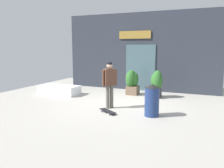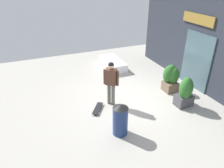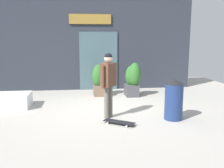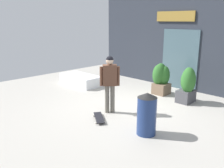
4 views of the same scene
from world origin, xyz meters
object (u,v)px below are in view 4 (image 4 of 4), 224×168
skateboarder (110,79)px  trash_bin (147,114)px  planter_box_left (187,85)px  skateboard (99,118)px  planter_box_right (161,77)px

skateboarder → trash_bin: (1.64, -0.37, -0.51)m
skateboarder → trash_bin: 1.76m
planter_box_left → trash_bin: 2.87m
skateboard → planter_box_left: size_ratio=0.63×
skateboarder → planter_box_left: 2.75m
planter_box_left → skateboard: bearing=-107.7°
skateboarder → planter_box_right: (-0.03, 2.67, -0.41)m
planter_box_left → planter_box_right: planter_box_left is taller
planter_box_right → trash_bin: size_ratio=1.10×
trash_bin → skateboarder: bearing=167.2°
skateboard → planter_box_right: 3.33m
skateboard → trash_bin: trash_bin is taller
skateboarder → planter_box_right: size_ratio=1.48×
planter_box_right → skateboarder: bearing=-89.4°
trash_bin → skateboard: bearing=-171.0°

